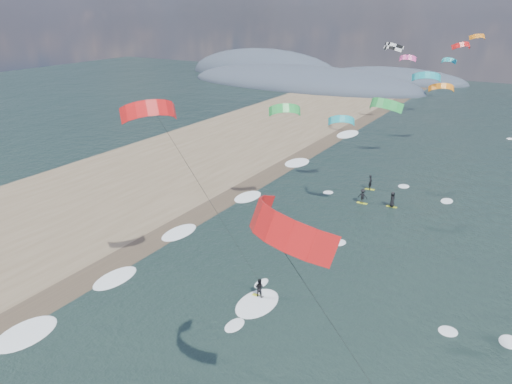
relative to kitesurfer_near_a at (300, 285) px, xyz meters
The scene contains 9 objects.
ground 14.87m from the kitesurfer_near_a, 161.81° to the left, with size 260.00×260.00×0.00m, color black.
sand_strip 37.94m from the kitesurfer_near_a, 158.65° to the left, with size 26.00×240.00×0.00m, color brown.
wet_sand_strip 27.73m from the kitesurfer_near_a, 148.84° to the left, with size 3.00×240.00×0.00m, color #382D23.
coastal_hills 124.35m from the kitesurfer_near_a, 116.24° to the left, with size 80.00×41.00×15.00m.
kitesurfer_near_a is the anchor object (origin of this frame).
kitesurfer_near_b 14.31m from the kitesurfer_near_a, 142.86° to the left, with size 6.60×9.02×15.45m.
far_kitesurfers 37.26m from the kitesurfer_near_a, 102.83° to the left, with size 4.76×5.12×1.73m.
bg_kite_field 59.82m from the kitesurfer_near_a, 99.44° to the left, with size 12.25×74.46×7.47m.
shoreline_surf 29.43m from the kitesurfer_near_a, 139.02° to the left, with size 2.40×79.40×0.11m.
Camera 1 is at (16.51, -17.46, 20.10)m, focal length 35.00 mm.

